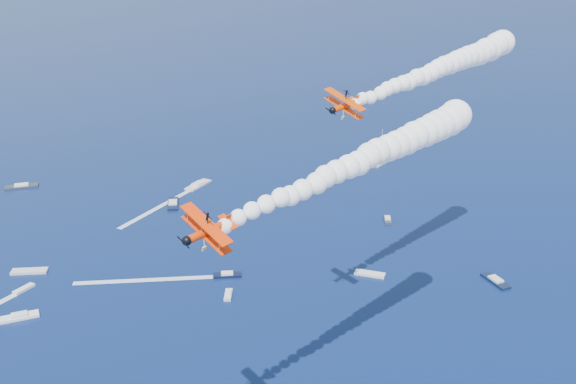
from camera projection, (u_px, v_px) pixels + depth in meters
biplane_lead at (345, 106)px, 129.72m from camera, size 10.35×12.27×8.80m
biplane_trail at (208, 231)px, 92.96m from camera, size 10.28×12.31×9.10m
smoke_trail_lead at (437, 70)px, 149.88m from camera, size 64.73×33.30×11.09m
smoke_trail_trail at (359, 162)px, 112.61m from camera, size 64.61×30.58×11.09m
spectator_boats at (82, 260)px, 197.48m from camera, size 242.81×171.45×0.70m
boat_wakes at (94, 265)px, 194.93m from camera, size 105.31×65.55×0.04m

